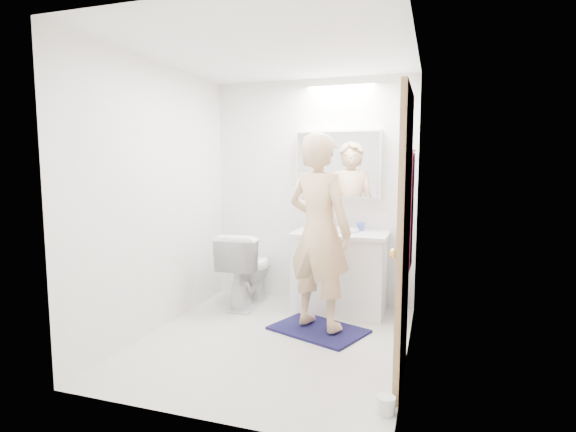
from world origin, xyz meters
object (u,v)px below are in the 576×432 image
at_px(soap_bottle_b, 325,220).
at_px(medicine_cabinet, 338,164).
at_px(soap_bottle_a, 312,219).
at_px(toilet_paper_roll, 386,405).
at_px(toilet, 247,268).
at_px(person, 319,231).
at_px(vanity_cabinet, 340,274).
at_px(toothbrush_cup, 361,227).

bearing_deg(soap_bottle_b, medicine_cabinet, 13.02).
xyz_separation_m(soap_bottle_a, toilet_paper_roll, (1.00, -1.94, -0.87)).
xyz_separation_m(soap_bottle_b, toilet_paper_roll, (0.86, -1.97, -0.86)).
relative_size(toilet, soap_bottle_b, 4.23).
bearing_deg(toilet, soap_bottle_a, -160.36).
height_order(medicine_cabinet, toilet, medicine_cabinet).
bearing_deg(person, vanity_cabinet, -74.96).
relative_size(soap_bottle_a, soap_bottle_b, 1.09).
bearing_deg(toilet_paper_roll, toilet, 134.37).
height_order(vanity_cabinet, toilet, toilet).
height_order(vanity_cabinet, soap_bottle_a, soap_bottle_a).
xyz_separation_m(medicine_cabinet, toilet_paper_roll, (0.73, -2.00, -1.45)).
height_order(vanity_cabinet, soap_bottle_b, soap_bottle_b).
xyz_separation_m(medicine_cabinet, person, (0.01, -0.83, -0.59)).
distance_m(medicine_cabinet, person, 1.02).
bearing_deg(vanity_cabinet, soap_bottle_b, 138.65).
distance_m(soap_bottle_b, toilet_paper_roll, 2.32).
bearing_deg(vanity_cabinet, person, -96.12).
height_order(toilet, toothbrush_cup, toothbrush_cup).
xyz_separation_m(person, toothbrush_cup, (0.24, 0.78, -0.05)).
bearing_deg(soap_bottle_b, soap_bottle_a, -167.65).
relative_size(vanity_cabinet, toilet, 1.13).
relative_size(soap_bottle_b, toothbrush_cup, 2.05).
xyz_separation_m(medicine_cabinet, soap_bottle_b, (-0.13, -0.03, -0.59)).
relative_size(toilet, toilet_paper_roll, 7.23).
distance_m(medicine_cabinet, toilet, 1.47).
bearing_deg(toothbrush_cup, soap_bottle_b, 176.99).
xyz_separation_m(toilet, soap_bottle_b, (0.78, 0.29, 0.52)).
height_order(soap_bottle_b, toilet_paper_roll, soap_bottle_b).
bearing_deg(soap_bottle_a, soap_bottle_b, 12.35).
height_order(medicine_cabinet, toilet_paper_roll, medicine_cabinet).
xyz_separation_m(toilet, soap_bottle_a, (0.64, 0.26, 0.52)).
height_order(medicine_cabinet, person, medicine_cabinet).
relative_size(vanity_cabinet, soap_bottle_b, 4.79).
xyz_separation_m(medicine_cabinet, soap_bottle_a, (-0.27, -0.06, -0.58)).
bearing_deg(toilet, toothbrush_cup, -169.45).
relative_size(vanity_cabinet, medicine_cabinet, 1.02).
distance_m(medicine_cabinet, soap_bottle_b, 0.60).
relative_size(vanity_cabinet, soap_bottle_a, 4.40).
bearing_deg(vanity_cabinet, medicine_cabinet, 109.60).
relative_size(medicine_cabinet, toothbrush_cup, 9.60).
xyz_separation_m(toilet, toothbrush_cup, (1.16, 0.27, 0.47)).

